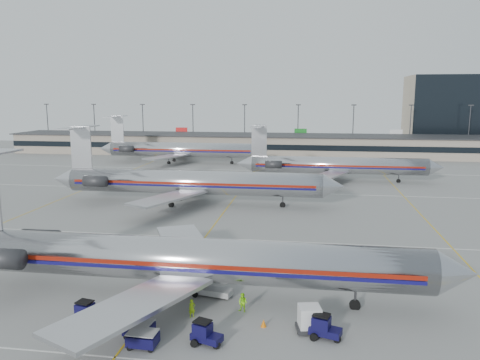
% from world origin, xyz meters
% --- Properties ---
extents(ground, '(260.00, 260.00, 0.00)m').
position_xyz_m(ground, '(0.00, 0.00, 0.00)').
color(ground, gray).
rests_on(ground, ground).
extents(apron_markings, '(160.00, 0.15, 0.02)m').
position_xyz_m(apron_markings, '(0.00, 10.00, 0.01)').
color(apron_markings, silver).
rests_on(apron_markings, ground).
extents(terminal, '(162.00, 17.00, 6.25)m').
position_xyz_m(terminal, '(0.00, 97.97, 3.16)').
color(terminal, gray).
rests_on(terminal, ground).
extents(light_mast_row, '(163.60, 0.40, 15.28)m').
position_xyz_m(light_mast_row, '(0.00, 112.00, 8.58)').
color(light_mast_row, '#38383D').
rests_on(light_mast_row, ground).
extents(distant_building, '(30.00, 20.00, 25.00)m').
position_xyz_m(distant_building, '(62.00, 128.00, 12.50)').
color(distant_building, tan).
rests_on(distant_building, ground).
extents(jet_foreground, '(48.62, 28.63, 12.73)m').
position_xyz_m(jet_foreground, '(1.47, -7.97, 3.69)').
color(jet_foreground, '#BCBCC0').
rests_on(jet_foreground, ground).
extents(jet_second_row, '(49.41, 29.09, 12.93)m').
position_xyz_m(jet_second_row, '(-6.97, 28.29, 3.75)').
color(jet_second_row, '#BCBCC0').
rests_on(jet_second_row, ground).
extents(jet_third_row, '(43.16, 26.55, 11.80)m').
position_xyz_m(jet_third_row, '(18.11, 54.11, 3.43)').
color(jet_third_row, '#BCBCC0').
rests_on(jet_third_row, ground).
extents(jet_back_row, '(46.69, 28.72, 12.77)m').
position_xyz_m(jet_back_row, '(-22.01, 76.01, 3.71)').
color(jet_back_row, '#BCBCC0').
rests_on(jet_back_row, ground).
extents(tug_left, '(2.49, 1.60, 1.87)m').
position_xyz_m(tug_left, '(-4.10, -13.70, 0.85)').
color(tug_left, '#0C0936').
rests_on(tug_left, ground).
extents(tug_center, '(2.48, 1.78, 1.82)m').
position_xyz_m(tug_center, '(5.76, -15.39, 0.83)').
color(tug_center, '#0C0936').
rests_on(tug_center, ground).
extents(tug_right, '(2.55, 1.80, 1.88)m').
position_xyz_m(tug_right, '(14.27, -13.25, 0.86)').
color(tug_right, '#0C0936').
rests_on(tug_right, ground).
extents(cart_inner, '(2.26, 1.67, 1.20)m').
position_xyz_m(cart_inner, '(0.63, -14.99, 0.64)').
color(cart_inner, '#0C0936').
rests_on(cart_inner, ground).
extents(cart_outer, '(2.15, 1.51, 1.19)m').
position_xyz_m(cart_outer, '(1.45, -16.43, 0.63)').
color(cart_outer, '#0C0936').
rests_on(cart_outer, ground).
extents(uld_container, '(2.23, 1.98, 2.04)m').
position_xyz_m(uld_container, '(13.23, -12.40, 1.03)').
color(uld_container, '#2D2D30').
rests_on(uld_container, ground).
extents(belt_loader, '(4.61, 2.13, 2.36)m').
position_xyz_m(belt_loader, '(4.57, -7.07, 0.63)').
color(belt_loader, '#9D9D9D').
rests_on(belt_loader, ground).
extents(ramp_worker_near, '(0.67, 0.62, 1.53)m').
position_xyz_m(ramp_worker_near, '(3.79, -11.41, 0.76)').
color(ramp_worker_near, '#95CE13').
rests_on(ramp_worker_near, ground).
extents(ramp_worker_far, '(0.94, 0.83, 1.63)m').
position_xyz_m(ramp_worker_far, '(7.74, -9.85, 0.81)').
color(ramp_worker_far, '#91F116').
rests_on(ramp_worker_far, ground).
extents(cone_right, '(0.55, 0.55, 0.61)m').
position_xyz_m(cone_right, '(9.71, -12.17, 0.30)').
color(cone_right, orange).
rests_on(cone_right, ground).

